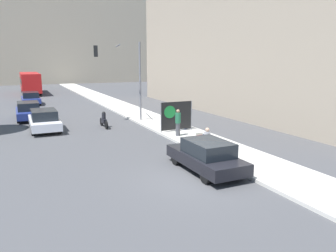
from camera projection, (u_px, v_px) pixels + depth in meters
The scene contains 13 objects.
ground_plane at pixel (197, 179), 13.49m from camera, with size 160.00×160.00×0.00m, color #444447.
sidewalk_curb at pixel (144, 117), 28.23m from camera, with size 3.02×90.00×0.15m, color beige.
seated_protester at pixel (208, 138), 17.38m from camera, with size 0.94×0.77×1.17m.
jogger_on_sidewalk at pixel (178, 122), 20.52m from camera, with size 0.34×0.34×1.68m.
pedestrian_behind at pixel (186, 116), 22.65m from camera, with size 0.34×0.34×1.72m.
protest_banner at pixel (176, 116), 21.88m from camera, with size 2.33×0.06×1.99m.
traffic_light_pole at pixel (124, 68), 25.32m from camera, with size 3.52×3.28×6.08m.
parked_car_curbside at pixel (206, 156), 14.36m from camera, with size 1.81×4.30×1.40m.
car_on_road_nearest at pixel (44, 120), 22.91m from camera, with size 1.89×4.80×1.46m.
car_on_road_midblock at pixel (28, 111), 27.11m from camera, with size 1.88×4.70×1.49m.
car_on_road_distant at pixel (31, 98), 36.63m from camera, with size 1.87×4.60×1.40m.
city_bus_on_road at pixel (30, 82), 48.26m from camera, with size 2.50×10.50×3.06m.
motorcycle_on_road at pixel (104, 120), 23.94m from camera, with size 0.28×2.06×1.19m.
Camera 1 is at (-6.50, -11.09, 4.78)m, focal length 35.00 mm.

